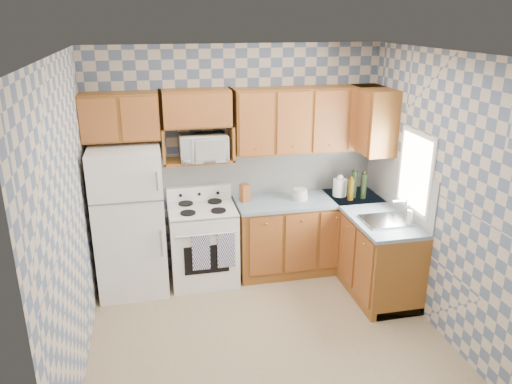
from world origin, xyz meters
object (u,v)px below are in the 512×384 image
at_px(microwave, 203,148).
at_px(electric_kettle, 340,188).
at_px(stove_body, 203,245).
at_px(refrigerator, 130,221).

xyz_separation_m(microwave, electric_kettle, (1.63, -0.06, -0.57)).
bearing_deg(stove_body, microwave, 63.24).
bearing_deg(microwave, refrigerator, -173.63).
relative_size(refrigerator, electric_kettle, 8.08).
distance_m(refrigerator, electric_kettle, 2.49).
height_order(refrigerator, electric_kettle, refrigerator).
bearing_deg(microwave, stove_body, -118.77).
distance_m(microwave, electric_kettle, 1.73).
bearing_deg(refrigerator, electric_kettle, 1.44).
bearing_deg(electric_kettle, refrigerator, -178.56).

